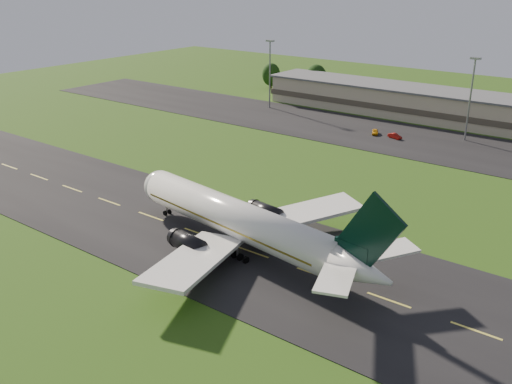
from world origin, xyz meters
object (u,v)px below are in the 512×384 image
Objects in this scene: airliner at (240,221)px; service_vehicle_a at (375,132)px; terminal at (492,113)px; light_mast_west at (270,66)px; service_vehicle_b at (395,136)px; light_mast_centre at (471,89)px.

airliner is 13.57× the size of service_vehicle_a.
terminal is at bearing 92.67° from airliner.
light_mast_west reaches higher than airliner.
terminal is 64.10m from light_mast_west.
light_mast_west reaches higher than service_vehicle_b.
light_mast_centre is (-1.40, -16.18, 8.75)m from terminal.
terminal is 18.45m from light_mast_centre.
airliner reaches higher than terminal.
light_mast_west is at bearing -165.24° from terminal.
light_mast_west is at bearing 131.17° from airliner.
airliner is 80.85m from light_mast_centre.
airliner is at bearing -104.87° from service_vehicle_a.
service_vehicle_a is (-12.94, 71.51, -3.92)m from airliner.
service_vehicle_b is at bearing -11.41° from light_mast_west.
service_vehicle_b is at bearing -147.53° from light_mast_centre.
terminal is at bearing 23.84° from service_vehicle_a.
light_mast_centre reaches higher than service_vehicle_b.
light_mast_centre reaches higher than service_vehicle_a.
service_vehicle_a is at bearing -156.89° from light_mast_centre.
terminal is at bearing 14.76° from light_mast_west.
service_vehicle_a is (39.83, -8.61, -12.00)m from light_mast_west.
service_vehicle_b is (45.55, -9.19, -12.02)m from light_mast_west.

